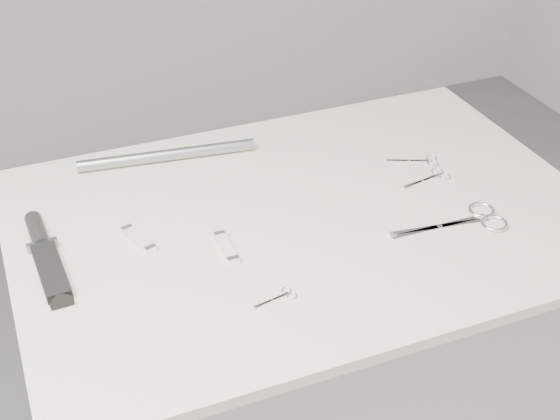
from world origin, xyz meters
name	(u,v)px	position (x,y,z in m)	size (l,w,h in m)	color
plinth	(301,400)	(0.00, 0.00, 0.45)	(0.90, 0.60, 0.90)	#B6B6B3
display_board	(306,218)	(0.00, 0.00, 0.91)	(1.00, 0.70, 0.02)	beige
large_shears	(471,220)	(0.25, -0.13, 0.92)	(0.21, 0.09, 0.01)	white
embroidery_scissors_a	(432,177)	(0.27, 0.02, 0.92)	(0.10, 0.05, 0.00)	white
embroidery_scissors_b	(421,161)	(0.28, 0.08, 0.92)	(0.10, 0.06, 0.00)	white
tiny_scissors	(280,297)	(-0.13, -0.19, 0.92)	(0.07, 0.03, 0.00)	white
sheathed_knife	(45,252)	(-0.44, 0.05, 0.93)	(0.05, 0.23, 0.03)	black
pocket_knife_a	(139,240)	(-0.29, 0.03, 0.92)	(0.04, 0.08, 0.01)	beige
pocket_knife_b	(226,248)	(-0.16, -0.05, 0.93)	(0.02, 0.08, 0.01)	beige
metal_rail	(167,155)	(-0.17, 0.27, 0.93)	(0.02, 0.02, 0.34)	gray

